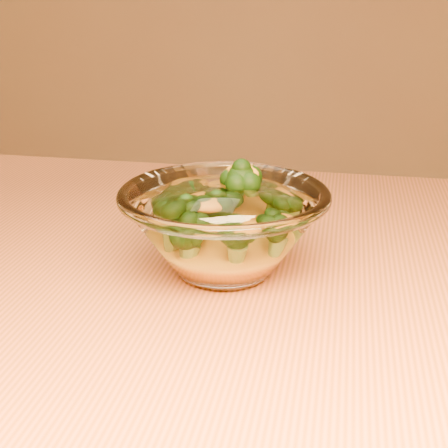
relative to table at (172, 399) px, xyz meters
name	(u,v)px	position (x,y,z in m)	size (l,w,h in m)	color
table	(172,399)	(0.00, 0.00, 0.00)	(1.20, 0.80, 0.75)	#B55D36
glass_bowl	(224,228)	(0.03, 0.06, 0.14)	(0.19, 0.19, 0.08)	white
cheese_sauce	(224,246)	(0.03, 0.06, 0.12)	(0.10, 0.10, 0.03)	orange
broccoli_heap	(221,212)	(0.03, 0.07, 0.15)	(0.12, 0.11, 0.07)	black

